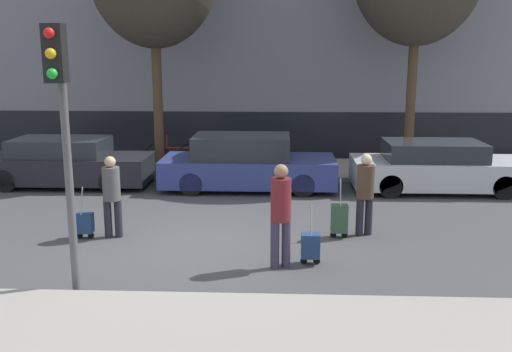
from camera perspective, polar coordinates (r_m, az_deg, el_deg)
ground_plane at (r=11.00m, az=-5.80°, el=-6.78°), size 80.00×80.00×0.00m
sidewalk_near at (r=7.59m, az=-10.03°, el=-15.55°), size 28.00×2.50×0.12m
sidewalk_far at (r=17.71m, az=-2.55°, el=0.77°), size 28.00×3.00×0.12m
parked_car_0 at (r=16.38m, az=-18.43°, el=1.22°), size 4.49×1.74×1.31m
parked_car_1 at (r=15.20m, az=-0.93°, el=1.22°), size 4.59×1.89×1.44m
parked_car_2 at (r=15.68m, az=17.70°, el=0.81°), size 4.50×1.81×1.31m
pedestrian_left at (r=11.45m, az=-14.23°, el=-1.56°), size 0.35×0.34×1.62m
trolley_left at (r=11.68m, az=-16.77°, el=-4.53°), size 0.34×0.29×1.04m
pedestrian_center at (r=9.49m, az=2.49°, el=-3.37°), size 0.34×0.34×1.79m
trolley_center at (r=9.89m, az=5.47°, el=-6.97°), size 0.34×0.29×1.08m
pedestrian_right at (r=11.43m, az=10.87°, el=-1.36°), size 0.34×0.34×1.64m
trolley_right at (r=11.31m, az=8.34°, el=-4.24°), size 0.34×0.29×1.21m
traffic_light at (r=8.56m, az=-18.93°, el=6.50°), size 0.28×0.47×3.96m
parked_bicycle at (r=17.97m, az=-8.27°, el=2.22°), size 1.77×0.06×0.96m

